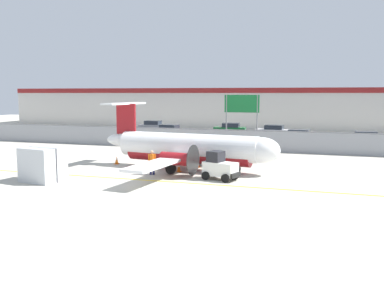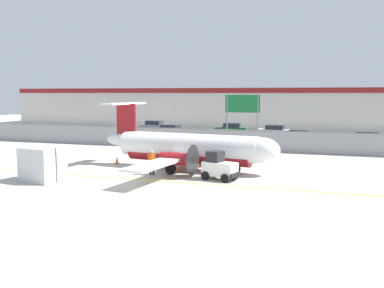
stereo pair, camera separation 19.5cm
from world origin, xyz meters
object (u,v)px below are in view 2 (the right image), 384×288
at_px(parked_car_3, 274,131).
at_px(parked_car_5, 368,139).
at_px(commuter_airplane, 191,148).
at_px(parked_car_1, 171,131).
at_px(parked_car_4, 299,137).
at_px(parked_car_0, 155,126).
at_px(parked_car_2, 231,129).
at_px(cargo_container, 43,164).
at_px(traffic_cone_near_right, 179,168).
at_px(traffic_cone_near_left, 117,160).
at_px(ground_crew_worker, 152,161).
at_px(baggage_tug, 219,167).
at_px(traffic_cone_far_left, 198,163).
at_px(highway_sign, 242,108).

height_order(parked_car_3, parked_car_5, same).
xyz_separation_m(commuter_airplane, parked_car_1, (-9.56, 20.93, -0.71)).
distance_m(commuter_airplane, parked_car_4, 19.26).
height_order(parked_car_0, parked_car_2, same).
bearing_deg(cargo_container, commuter_airplane, 51.24).
relative_size(commuter_airplane, parked_car_5, 3.79).
relative_size(traffic_cone_near_right, parked_car_4, 0.15).
distance_m(traffic_cone_near_left, parked_car_1, 20.60).
bearing_deg(ground_crew_worker, parked_car_2, 158.70).
xyz_separation_m(baggage_tug, parked_car_0, (-17.48, 30.31, 0.04)).
distance_m(ground_crew_worker, parked_car_1, 24.79).
bearing_deg(commuter_airplane, traffic_cone_near_right, -108.30).
relative_size(traffic_cone_far_left, parked_car_2, 0.15).
distance_m(ground_crew_worker, traffic_cone_near_right, 2.19).
bearing_deg(parked_car_2, commuter_airplane, 92.08).
bearing_deg(traffic_cone_near_right, highway_sign, 83.43).
relative_size(traffic_cone_near_right, parked_car_0, 0.15).
xyz_separation_m(parked_car_0, parked_car_2, (11.62, -1.25, 0.00)).
distance_m(cargo_container, traffic_cone_far_left, 11.39).
height_order(parked_car_1, parked_car_3, same).
bearing_deg(traffic_cone_near_left, parked_car_4, 53.48).
bearing_deg(parked_car_4, parked_car_5, -174.60).
bearing_deg(traffic_cone_far_left, parked_car_5, 51.57).
distance_m(parked_car_0, parked_car_2, 11.68).
distance_m(traffic_cone_far_left, parked_car_2, 25.15).
distance_m(baggage_tug, traffic_cone_near_right, 3.95).
xyz_separation_m(ground_crew_worker, parked_car_3, (5.03, 26.95, -0.06)).
height_order(traffic_cone_near_left, parked_car_0, parked_car_0).
distance_m(baggage_tug, parked_car_4, 21.38).
relative_size(traffic_cone_near_left, parked_car_0, 0.15).
xyz_separation_m(parked_car_0, parked_car_1, (4.98, -6.42, 0.00)).
bearing_deg(traffic_cone_near_right, cargo_container, -141.71).
bearing_deg(parked_car_5, baggage_tug, -115.18).
distance_m(traffic_cone_near_left, traffic_cone_far_left, 6.67).
bearing_deg(parked_car_4, ground_crew_worker, 74.52).
bearing_deg(parked_car_3, parked_car_4, 124.32).
bearing_deg(parked_car_2, traffic_cone_far_left, 92.78).
bearing_deg(parked_car_2, traffic_cone_near_right, 90.68).
relative_size(parked_car_2, parked_car_4, 0.99).
bearing_deg(parked_car_5, parked_car_2, 155.21).
bearing_deg(ground_crew_worker, highway_sign, 145.85).
distance_m(cargo_container, highway_sign, 22.41).
relative_size(commuter_airplane, traffic_cone_far_left, 25.12).
relative_size(parked_car_1, highway_sign, 0.80).
xyz_separation_m(parked_car_3, parked_car_4, (3.49, -6.16, 0.00)).
bearing_deg(parked_car_2, traffic_cone_near_left, 77.80).
relative_size(cargo_container, traffic_cone_near_right, 4.23).
bearing_deg(parked_car_3, baggage_tug, 94.58).
xyz_separation_m(baggage_tug, traffic_cone_far_left, (-2.76, 4.12, -0.54)).
relative_size(traffic_cone_far_left, parked_car_1, 0.15).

